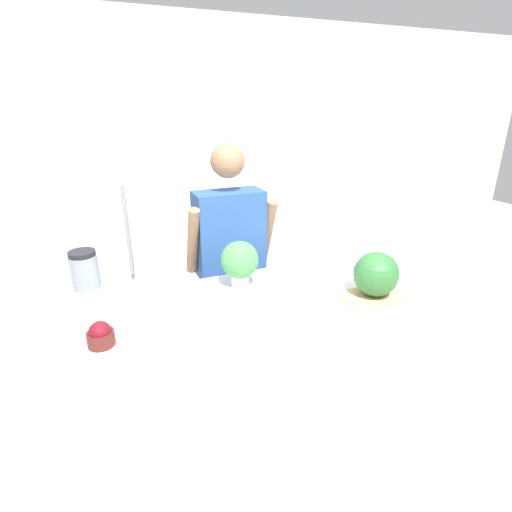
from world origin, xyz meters
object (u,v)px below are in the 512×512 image
at_px(person, 230,266).
at_px(watermelon, 376,274).
at_px(blender, 87,282).
at_px(refrigerator, 93,246).
at_px(potted_plant, 240,261).
at_px(bowl_cherries, 100,335).
at_px(bowl_cream, 145,328).

bearing_deg(person, watermelon, -60.22).
relative_size(person, blender, 5.39).
distance_m(person, watermelon, 1.05).
distance_m(refrigerator, potted_plant, 1.38).
relative_size(bowl_cherries, bowl_cream, 0.70).
distance_m(refrigerator, bowl_cherries, 1.47).
bearing_deg(watermelon, bowl_cream, 175.57).
distance_m(person, blender, 1.04).
bearing_deg(refrigerator, bowl_cherries, -90.54).
bearing_deg(blender, potted_plant, -3.56).
relative_size(watermelon, bowl_cream, 1.44).
height_order(person, potted_plant, person).
distance_m(bowl_cherries, blender, 0.39).
bearing_deg(potted_plant, bowl_cherries, -157.34).
distance_m(bowl_cherries, potted_plant, 0.84).
distance_m(bowl_cream, potted_plant, 0.67).
bearing_deg(potted_plant, person, 77.17).
xyz_separation_m(watermelon, bowl_cherries, (-1.39, 0.09, -0.09)).
xyz_separation_m(refrigerator, bowl_cream, (0.18, -1.46, 0.06)).
bearing_deg(watermelon, refrigerator, 131.62).
bearing_deg(blender, watermelon, -17.91).
bearing_deg(watermelon, person, 119.78).
height_order(bowl_cream, blender, blender).
relative_size(watermelon, blender, 0.77).
height_order(blender, potted_plant, blender).
relative_size(refrigerator, potted_plant, 6.82).
distance_m(person, potted_plant, 0.55).
bearing_deg(bowl_cherries, blender, 94.98).
height_order(refrigerator, person, refrigerator).
bearing_deg(refrigerator, blender, -92.43).
bearing_deg(bowl_cream, watermelon, -4.43).
relative_size(person, watermelon, 7.03).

